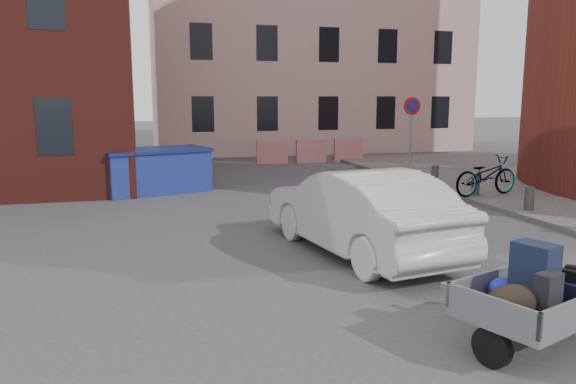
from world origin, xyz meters
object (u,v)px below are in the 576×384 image
object	(u,v)px
dumpster	(155,170)
bicycle	(486,175)
trailer	(534,297)
silver_car	(359,211)

from	to	relation	value
dumpster	bicycle	distance (m)	9.38
dumpster	trailer	bearing A→B (deg)	-91.12
bicycle	dumpster	bearing A→B (deg)	57.60
silver_car	bicycle	xyz separation A→B (m)	(5.36, 4.07, -0.10)
trailer	bicycle	distance (m)	9.64
silver_car	bicycle	world-z (taller)	silver_car
trailer	silver_car	distance (m)	4.19
trailer	dumpster	bearing A→B (deg)	87.23
dumpster	silver_car	distance (m)	8.33
trailer	silver_car	size ratio (longest dim) A/B	0.43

